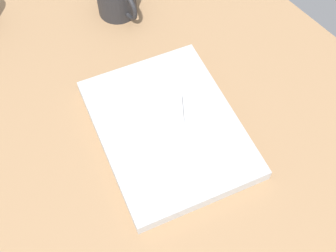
# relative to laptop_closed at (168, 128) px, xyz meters

# --- Properties ---
(desk_surface) EXTENTS (1.20, 0.80, 0.03)m
(desk_surface) POSITION_rel_laptop_closed_xyz_m (-0.01, 0.02, -0.03)
(desk_surface) COLOR #9E7751
(desk_surface) RESTS_ON ground
(laptop_closed) EXTENTS (0.35, 0.30, 0.02)m
(laptop_closed) POSITION_rel_laptop_closed_xyz_m (0.00, 0.00, 0.00)
(laptop_closed) COLOR #B7BABC
(laptop_closed) RESTS_ON desk_surface
(cell_phone_on_laptop) EXTENTS (0.11, 0.12, 0.01)m
(cell_phone_on_laptop) POSITION_rel_laptop_closed_xyz_m (-0.04, -0.01, 0.02)
(cell_phone_on_laptop) COLOR silver
(cell_phone_on_laptop) RESTS_ON laptop_closed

